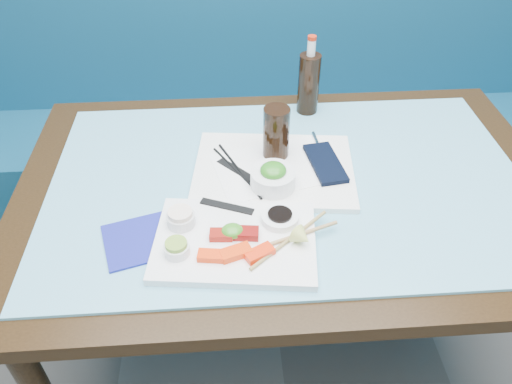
{
  "coord_description": "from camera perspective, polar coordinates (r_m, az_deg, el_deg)",
  "views": [
    {
      "loc": [
        -0.15,
        0.46,
        1.57
      ],
      "look_at": [
        -0.09,
        1.36,
        0.8
      ],
      "focal_mm": 35.0,
      "sensor_mm": 36.0,
      "label": 1
    }
  ],
  "objects": [
    {
      "name": "booth_bench",
      "position": [
        2.19,
        0.65,
        7.42
      ],
      "size": [
        3.0,
        0.56,
        1.17
      ],
      "color": "navy",
      "rests_on": "ground"
    },
    {
      "name": "dining_table",
      "position": [
        1.35,
        3.58,
        -1.7
      ],
      "size": [
        1.4,
        0.9,
        0.75
      ],
      "color": "black",
      "rests_on": "ground"
    },
    {
      "name": "glass_top",
      "position": [
        1.29,
        3.74,
        1.17
      ],
      "size": [
        1.22,
        0.76,
        0.01
      ],
      "primitive_type": "cube",
      "color": "#65B0CA",
      "rests_on": "dining_table"
    },
    {
      "name": "sashimi_plate",
      "position": [
        1.11,
        -2.41,
        -5.64
      ],
      "size": [
        0.38,
        0.29,
        0.02
      ],
      "primitive_type": "cube",
      "rotation": [
        0.0,
        0.0,
        -0.12
      ],
      "color": "white",
      "rests_on": "glass_top"
    },
    {
      "name": "salmon_left",
      "position": [
        1.07,
        -5.03,
        -7.27
      ],
      "size": [
        0.07,
        0.04,
        0.01
      ],
      "primitive_type": "cube",
      "rotation": [
        0.0,
        0.0,
        -0.14
      ],
      "color": "#FF370A",
      "rests_on": "sashimi_plate"
    },
    {
      "name": "salmon_mid",
      "position": [
        1.07,
        -2.33,
        -6.93
      ],
      "size": [
        0.07,
        0.05,
        0.02
      ],
      "primitive_type": "cube",
      "rotation": [
        0.0,
        0.0,
        0.34
      ],
      "color": "#FA390A",
      "rests_on": "sashimi_plate"
    },
    {
      "name": "salmon_right",
      "position": [
        1.07,
        0.39,
        -7.01
      ],
      "size": [
        0.07,
        0.06,
        0.02
      ],
      "primitive_type": "cube",
      "rotation": [
        0.0,
        0.0,
        0.5
      ],
      "color": "#F92E09",
      "rests_on": "sashimi_plate"
    },
    {
      "name": "tuna_left",
      "position": [
        1.11,
        -4.0,
        -4.9
      ],
      "size": [
        0.05,
        0.03,
        0.02
      ],
      "primitive_type": "cube",
      "rotation": [
        0.0,
        0.0,
        -0.07
      ],
      "color": "maroon",
      "rests_on": "sashimi_plate"
    },
    {
      "name": "tuna_right",
      "position": [
        1.11,
        -1.15,
        -4.74
      ],
      "size": [
        0.06,
        0.04,
        0.02
      ],
      "primitive_type": "cube",
      "rotation": [
        0.0,
        0.0,
        -0.11
      ],
      "color": "maroon",
      "rests_on": "sashimi_plate"
    },
    {
      "name": "seaweed_garnish",
      "position": [
        1.11,
        -2.72,
        -4.47
      ],
      "size": [
        0.06,
        0.06,
        0.03
      ],
      "primitive_type": "ellipsoid",
      "rotation": [
        0.0,
        0.0,
        0.41
      ],
      "color": "#38891F",
      "rests_on": "sashimi_plate"
    },
    {
      "name": "ramekin_wasabi",
      "position": [
        1.08,
        -9.04,
        -6.49
      ],
      "size": [
        0.06,
        0.06,
        0.02
      ],
      "primitive_type": "cylinder",
      "rotation": [
        0.0,
        0.0,
        -0.17
      ],
      "color": "white",
      "rests_on": "sashimi_plate"
    },
    {
      "name": "wasabi_fill",
      "position": [
        1.07,
        -9.13,
        -5.88
      ],
      "size": [
        0.06,
        0.06,
        0.01
      ],
      "primitive_type": "cylinder",
      "rotation": [
        0.0,
        0.0,
        -0.37
      ],
      "color": "#7AA635",
      "rests_on": "ramekin_wasabi"
    },
    {
      "name": "ramekin_ginger",
      "position": [
        1.14,
        -8.58,
        -3.12
      ],
      "size": [
        0.08,
        0.08,
        0.03
      ],
      "primitive_type": "cylinder",
      "rotation": [
        0.0,
        0.0,
        0.31
      ],
      "color": "silver",
      "rests_on": "sashimi_plate"
    },
    {
      "name": "ginger_fill",
      "position": [
        1.13,
        -8.67,
        -2.41
      ],
      "size": [
        0.06,
        0.06,
        0.01
      ],
      "primitive_type": "cylinder",
      "rotation": [
        0.0,
        0.0,
        0.08
      ],
      "color": "#FFE8D1",
      "rests_on": "ramekin_ginger"
    },
    {
      "name": "soy_dish",
      "position": [
        1.14,
        2.74,
        -2.95
      ],
      "size": [
        0.11,
        0.11,
        0.02
      ],
      "primitive_type": "cylinder",
      "rotation": [
        0.0,
        0.0,
        -0.3
      ],
      "color": "white",
      "rests_on": "sashimi_plate"
    },
    {
      "name": "soy_fill",
      "position": [
        1.14,
        2.76,
        -2.54
      ],
      "size": [
        0.07,
        0.07,
        0.01
      ],
      "primitive_type": "cylinder",
      "rotation": [
        0.0,
        0.0,
        0.39
      ],
      "color": "black",
      "rests_on": "soy_dish"
    },
    {
      "name": "lemon_wedge",
      "position": [
        1.08,
        5.33,
        -5.21
      ],
      "size": [
        0.06,
        0.06,
        0.05
      ],
      "primitive_type": "cone",
      "rotation": [
        1.57,
        0.0,
        0.69
      ],
      "color": "#D2DA67",
      "rests_on": "sashimi_plate"
    },
    {
      "name": "chopstick_sleeve",
      "position": [
        1.18,
        -3.35,
        -1.64
      ],
      "size": [
        0.13,
        0.07,
        0.0
      ],
      "primitive_type": "cube",
      "rotation": [
        0.0,
        0.0,
        -0.39
      ],
      "color": "black",
      "rests_on": "sashimi_plate"
    },
    {
      "name": "wooden_chopstick_a",
      "position": [
        1.1,
        3.36,
        -5.41
      ],
      "size": [
        0.25,
        0.1,
        0.01
      ],
      "primitive_type": "cylinder",
      "rotation": [
        1.57,
        0.0,
        -1.22
      ],
      "color": "#9F7A4B",
      "rests_on": "sashimi_plate"
    },
    {
      "name": "wooden_chopstick_b",
      "position": [
        1.1,
        3.88,
        -5.4
      ],
      "size": [
        0.19,
        0.17,
        0.01
      ],
      "primitive_type": "cylinder",
      "rotation": [
        1.57,
        0.0,
        -0.85
      ],
      "color": "#997F48",
      "rests_on": "sashimi_plate"
    },
    {
      "name": "serving_tray",
      "position": [
        1.31,
        2.04,
        2.57
      ],
      "size": [
        0.44,
        0.35,
        0.02
      ],
      "primitive_type": "cube",
      "rotation": [
        0.0,
        0.0,
        -0.11
      ],
      "color": "white",
      "rests_on": "glass_top"
    },
    {
      "name": "paper_placemat",
      "position": [
        1.3,
        2.05,
        2.86
      ],
      "size": [
        0.34,
        0.28,
        0.0
      ],
      "primitive_type": "cube",
      "rotation": [
        0.0,
        0.0,
        0.24
      ],
      "color": "white",
      "rests_on": "serving_tray"
    },
    {
      "name": "seaweed_bowl",
      "position": [
        1.23,
        1.95,
        1.51
      ],
      "size": [
        0.13,
        0.13,
        0.05
      ],
      "primitive_type": "cylinder",
      "rotation": [
        0.0,
        0.0,
        -0.2
      ],
      "color": "white",
      "rests_on": "serving_tray"
    },
    {
      "name": "seaweed_salad",
      "position": [
        1.21,
        1.98,
        2.49
      ],
      "size": [
        0.08,
        0.08,
        0.03
      ],
      "primitive_type": "ellipsoid",
      "rotation": [
        0.0,
        0.0,
        0.23
      ],
      "color": "#2A791C",
      "rests_on": "seaweed_bowl"
    },
    {
      "name": "cola_glass",
      "position": [
        1.31,
        2.33,
        6.8
      ],
      "size": [
        0.09,
        0.09,
        0.14
      ],
      "primitive_type": "cylinder",
      "rotation": [
        0.0,
        0.0,
        -0.38
      ],
      "color": "black",
      "rests_on": "serving_tray"
    },
    {
      "name": "navy_pouch",
      "position": [
        1.32,
        7.91,
        3.29
      ],
      "size": [
        0.1,
        0.18,
        0.01
      ],
      "primitive_type": "cube",
      "rotation": [
        0.0,
        0.0,
        0.14
      ],
      "color": "black",
      "rests_on": "serving_tray"
    },
    {
      "name": "fork",
      "position": [
        1.4,
        6.91,
        5.82
      ],
      "size": [
        0.01,
        0.08,
        0.01
      ],
      "primitive_type": "cylinder",
      "rotation": [
        1.57,
        0.0,
        0.06
      ],
      "color": "silver",
      "rests_on": "serving_tray"
    },
    {
      "name": "black_chopstick_a",
      "position": [
        1.29,
        -2.29,
        2.48
      ],
      "size": [
        0.12,
        0.2,
        0.01
      ],
      "primitive_type": "cylinder",
      "rotation": [
        1.57,
        0.0,
        0.51
      ],
      "color": "black",
      "rests_on": "serving_tray"
    },
    {
      "name": "black_chopstick_b",
      "position": [
        1.29,
        -1.93,
        2.5
      ],
      "size": [
        0.1,
        0.23,
        0.01
      ],
      "primitive_type": "cylinder",
      "rotation": [
        1.57,
        0.0,
        0.4
      ],
      "color": "black",
      "rests_on": "serving_tray"
    },
    {
      "name": "tray_sleeve",
      "position": [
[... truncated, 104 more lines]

